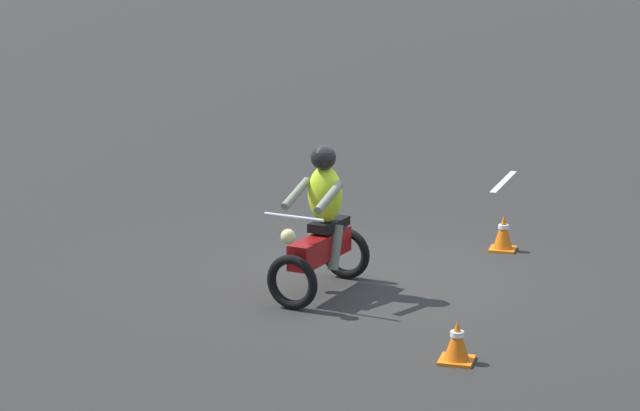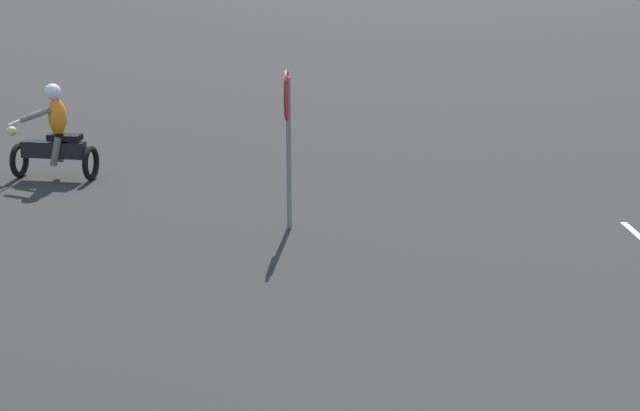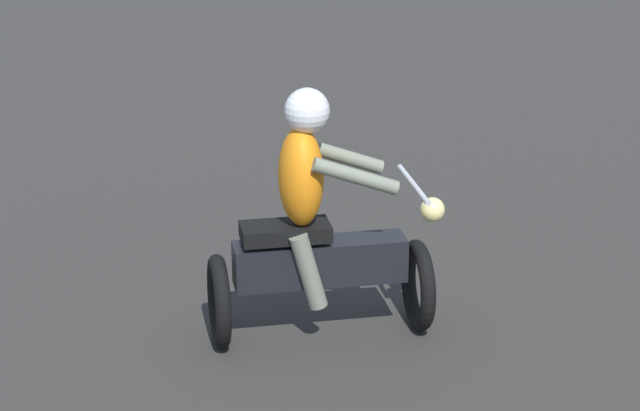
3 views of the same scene
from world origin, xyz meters
The scene contains 2 objects.
motorcycle_rider_background centered at (8.93, 10.06, 0.73)m, with size 0.79×1.54×1.66m.
stop_sign centered at (6.44, 5.89, 1.63)m, with size 0.70×0.08×2.30m.
Camera 2 is at (-5.77, 5.02, 4.21)m, focal length 50.00 mm.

